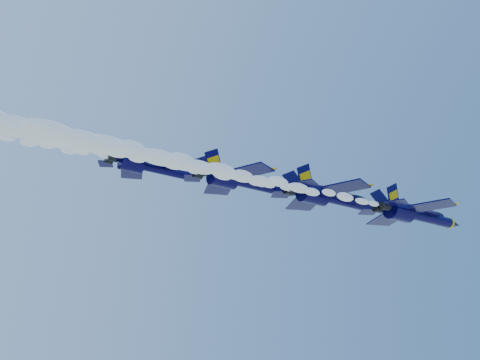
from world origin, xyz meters
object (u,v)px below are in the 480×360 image
jet_second (333,198)px  jet_lead (416,214)px  jet_third (244,182)px  jet_fourth (151,167)px

jet_second → jet_lead: bearing=-50.0°
jet_third → jet_fourth: 15.08m
jet_second → jet_fourth: size_ratio=1.20×
jet_fourth → jet_third: bearing=-44.0°
jet_second → jet_fourth: bearing=143.1°
jet_lead → jet_fourth: jet_fourth is taller
jet_second → jet_fourth: 28.31m
jet_lead → jet_second: 11.97m
jet_second → jet_fourth: jet_fourth is taller
jet_second → jet_fourth: (-22.20, 16.69, 5.51)m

